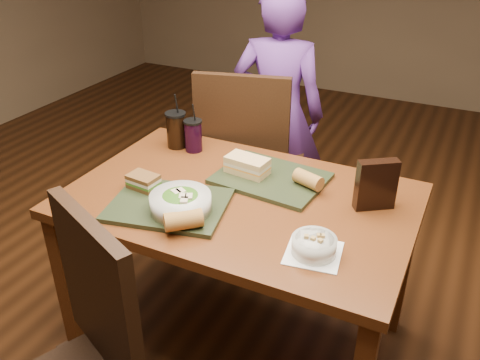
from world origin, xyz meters
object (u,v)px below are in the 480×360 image
object	(u,v)px
diner	(278,114)
chip_bag	(376,185)
tray_near	(169,205)
tray_far	(271,178)
sandwich_far	(247,165)
baguette_far	(308,180)
dining_table	(240,216)
cup_berry	(193,135)
salad_bowl	(181,202)
cup_cola	(176,130)
soup_bowl	(314,245)
sandwich_near	(143,181)
baguette_near	(183,220)
chair_far	(251,158)

from	to	relation	value
diner	chip_bag	distance (m)	1.10
tray_near	tray_far	distance (m)	0.44
sandwich_far	baguette_far	size ratio (longest dim) A/B	1.56
dining_table	cup_berry	distance (m)	0.48
tray_near	salad_bowl	xyz separation A→B (m)	(0.07, -0.02, 0.05)
cup_cola	sandwich_far	bearing A→B (deg)	-16.40
soup_bowl	sandwich_near	world-z (taller)	sandwich_near
tray_far	baguette_near	world-z (taller)	baguette_near
diner	chip_bag	bearing A→B (deg)	120.11
soup_bowl	cup_cola	bearing A→B (deg)	148.96
dining_table	diner	world-z (taller)	diner
chair_far	baguette_far	bearing A→B (deg)	-45.12
sandwich_near	baguette_far	size ratio (longest dim) A/B	1.06
salad_bowl	cup_berry	distance (m)	0.54
tray_far	sandwich_far	world-z (taller)	sandwich_far
diner	baguette_far	distance (m)	0.93
sandwich_far	chip_bag	bearing A→B (deg)	-1.38
dining_table	sandwich_far	world-z (taller)	sandwich_far
cup_cola	baguette_far	bearing A→B (deg)	-10.02
sandwich_near	cup_cola	size ratio (longest dim) A/B	0.48
dining_table	chip_bag	size ratio (longest dim) A/B	6.81
soup_bowl	sandwich_near	distance (m)	0.72
dining_table	baguette_near	world-z (taller)	baguette_near
sandwich_near	baguette_far	distance (m)	0.63
sandwich_near	chip_bag	xyz separation A→B (m)	(0.82, 0.27, 0.05)
cup_berry	baguette_far	bearing A→B (deg)	-11.32
tray_far	salad_bowl	bearing A→B (deg)	-116.53
sandwich_near	chip_bag	world-z (taller)	chip_bag
chair_far	diner	bearing A→B (deg)	89.97
dining_table	soup_bowl	distance (m)	0.45
sandwich_far	baguette_near	world-z (taller)	sandwich_far
tray_near	sandwich_near	size ratio (longest dim) A/B	3.42
salad_bowl	baguette_near	size ratio (longest dim) A/B	1.70
tray_near	baguette_far	world-z (taller)	baguette_far
tray_far	chair_far	bearing A→B (deg)	123.44
chair_far	cup_berry	bearing A→B (deg)	-110.45
sandwich_far	cup_cola	bearing A→B (deg)	163.60
soup_bowl	cup_cola	xyz separation A→B (m)	(-0.82, 0.50, 0.05)
sandwich_far	baguette_far	xyz separation A→B (m)	(0.26, 0.00, -0.01)
tray_far	soup_bowl	bearing A→B (deg)	-51.10
cup_berry	dining_table	bearing A→B (deg)	-36.79
tray_near	chip_bag	distance (m)	0.75
tray_near	baguette_far	bearing A→B (deg)	39.48
soup_bowl	baguette_near	world-z (taller)	baguette_near
sandwich_near	baguette_far	world-z (taller)	baguette_far
chair_far	soup_bowl	xyz separation A→B (m)	(0.61, -0.83, 0.20)
tray_near	cup_berry	xyz separation A→B (m)	(-0.16, 0.46, 0.06)
baguette_near	chip_bag	xyz separation A→B (m)	(0.54, 0.44, 0.05)
sandwich_far	baguette_near	distance (m)	0.45
chair_far	diner	xyz separation A→B (m)	(0.00, 0.35, 0.11)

